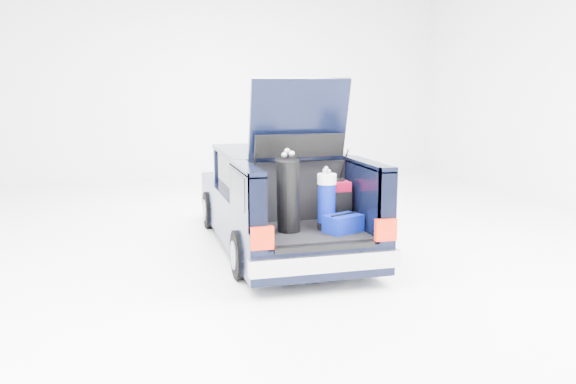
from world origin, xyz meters
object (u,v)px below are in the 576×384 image
object	(u,v)px
black_golf_bag	(288,195)
blue_duffel	(343,223)
car	(277,201)
blue_golf_bag	(327,201)
red_suitcase	(336,203)

from	to	relation	value
black_golf_bag	blue_duffel	distance (m)	0.76
car	black_golf_bag	bearing A→B (deg)	-99.40
blue_golf_bag	car	bearing A→B (deg)	73.85
car	blue_duffel	bearing A→B (deg)	-77.65
black_golf_bag	blue_golf_bag	bearing A→B (deg)	27.84
black_golf_bag	blue_duffel	size ratio (longest dim) A/B	1.96
red_suitcase	blue_duffel	world-z (taller)	red_suitcase
red_suitcase	car	bearing A→B (deg)	106.47
blue_duffel	blue_golf_bag	bearing A→B (deg)	104.42
blue_golf_bag	black_golf_bag	bearing A→B (deg)	160.62
blue_duffel	car	bearing A→B (deg)	79.87
red_suitcase	blue_golf_bag	xyz separation A→B (m)	(-0.20, -0.22, 0.08)
blue_golf_bag	blue_duffel	xyz separation A→B (m)	(0.15, -0.20, -0.25)
car	red_suitcase	xyz separation A→B (m)	(0.44, -1.35, 0.21)
blue_duffel	black_golf_bag	bearing A→B (deg)	144.53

